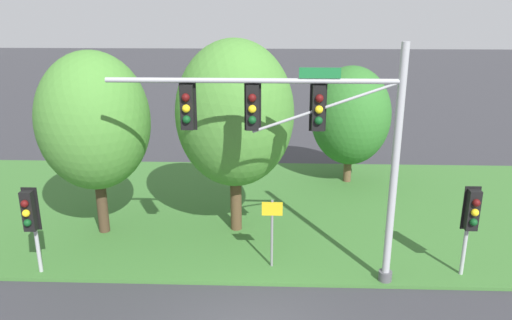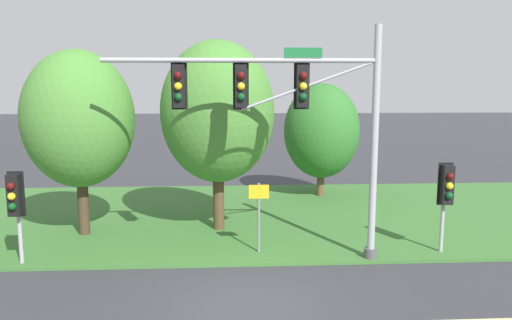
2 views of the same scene
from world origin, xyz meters
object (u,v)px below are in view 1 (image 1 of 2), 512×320
traffic_signal_mast (306,131)px  tree_nearest_road (94,122)px  route_sign_post (272,225)px  tree_left_of_mast (235,114)px  pedestrian_signal_further_along (472,215)px  tree_behind_signpost (351,116)px  pedestrian_signal_near_kerb (30,215)px

traffic_signal_mast → tree_nearest_road: bearing=156.6°
route_sign_post → tree_left_of_mast: bearing=116.2°
pedestrian_signal_further_along → tree_behind_signpost: (-2.36, 8.37, 1.03)m
tree_nearest_road → tree_left_of_mast: (4.77, 0.38, 0.21)m
pedestrian_signal_near_kerb → tree_left_of_mast: 7.13m
tree_behind_signpost → pedestrian_signal_further_along: bearing=-74.2°
traffic_signal_mast → pedestrian_signal_further_along: 5.52m
tree_nearest_road → tree_left_of_mast: size_ratio=0.95×
traffic_signal_mast → route_sign_post: 3.36m
tree_nearest_road → tree_left_of_mast: bearing=4.5°
pedestrian_signal_near_kerb → route_sign_post: pedestrian_signal_near_kerb is taller
pedestrian_signal_further_along → tree_left_of_mast: 8.08m
pedestrian_signal_near_kerb → tree_nearest_road: (1.03, 3.06, 2.10)m
route_sign_post → tree_nearest_road: size_ratio=0.34×
route_sign_post → tree_left_of_mast: (-1.32, 2.67, 2.86)m
tree_behind_signpost → traffic_signal_mast: bearing=-106.3°
traffic_signal_mast → tree_left_of_mast: size_ratio=1.19×
traffic_signal_mast → route_sign_post: traffic_signal_mast is taller
pedestrian_signal_near_kerb → tree_left_of_mast: tree_left_of_mast is taller
pedestrian_signal_near_kerb → tree_nearest_road: size_ratio=0.43×
traffic_signal_mast → tree_nearest_road: (-6.98, 3.02, -0.51)m
traffic_signal_mast → pedestrian_signal_near_kerb: (-8.01, -0.04, -2.61)m
pedestrian_signal_further_along → tree_behind_signpost: bearing=105.8°
route_sign_post → tree_nearest_road: (-6.08, 2.29, 2.65)m
traffic_signal_mast → pedestrian_signal_further_along: (4.90, 0.29, -2.53)m
pedestrian_signal_near_kerb → tree_behind_signpost: bearing=39.5°
traffic_signal_mast → tree_left_of_mast: bearing=123.1°
pedestrian_signal_near_kerb → tree_behind_signpost: tree_behind_signpost is taller
tree_behind_signpost → route_sign_post: bearing=-113.4°
tree_left_of_mast → traffic_signal_mast: bearing=-56.9°
traffic_signal_mast → tree_behind_signpost: size_ratio=1.53×
traffic_signal_mast → pedestrian_signal_near_kerb: bearing=-179.7°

